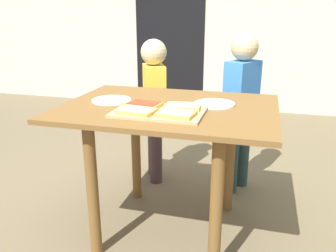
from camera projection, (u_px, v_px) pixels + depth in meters
name	position (u px, v px, depth m)	size (l,w,h in m)	color
ground_plane	(169.00, 228.00, 2.04)	(16.00, 16.00, 0.00)	brown
house_wall_back	(231.00, 0.00, 4.25)	(8.00, 0.20, 2.70)	#BCB7A8
house_door	(170.00, 29.00, 4.45)	(0.90, 0.02, 2.00)	black
dining_table	(169.00, 129.00, 1.85)	(1.10, 0.82, 0.74)	brown
cutting_board	(159.00, 112.00, 1.67)	(0.43, 0.28, 0.01)	tan
pizza_slice_near_left	(137.00, 111.00, 1.62)	(0.18, 0.14, 0.02)	gold
pizza_slice_far_left	(144.00, 105.00, 1.74)	(0.18, 0.14, 0.02)	gold
pizza_slice_near_right	(176.00, 114.00, 1.58)	(0.18, 0.14, 0.02)	gold
pizza_slice_far_right	(183.00, 106.00, 1.70)	(0.18, 0.13, 0.02)	gold
plate_white_right	(215.00, 104.00, 1.82)	(0.21, 0.21, 0.01)	white
plate_white_left	(112.00, 100.00, 1.90)	(0.21, 0.21, 0.01)	white
child_left	(154.00, 101.00, 2.48)	(0.23, 0.28, 1.03)	#473338
child_right	(241.00, 103.00, 2.32)	(0.24, 0.28, 1.08)	#243939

